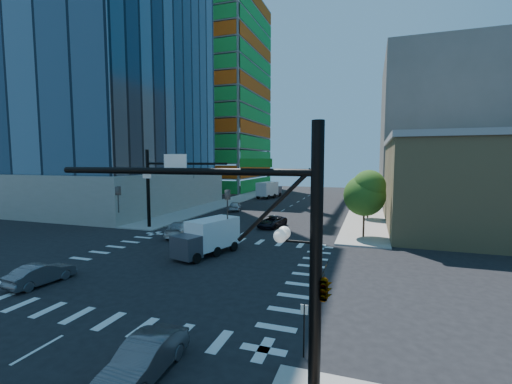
% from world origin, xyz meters
% --- Properties ---
extents(ground, '(160.00, 160.00, 0.00)m').
position_xyz_m(ground, '(0.00, 0.00, 0.00)').
color(ground, black).
rests_on(ground, ground).
extents(road_markings, '(20.00, 20.00, 0.01)m').
position_xyz_m(road_markings, '(0.00, 0.00, 0.01)').
color(road_markings, silver).
rests_on(road_markings, ground).
extents(sidewalk_ne, '(5.00, 60.00, 0.15)m').
position_xyz_m(sidewalk_ne, '(12.50, 40.00, 0.07)').
color(sidewalk_ne, gray).
rests_on(sidewalk_ne, ground).
extents(sidewalk_nw, '(5.00, 60.00, 0.15)m').
position_xyz_m(sidewalk_nw, '(-12.50, 40.00, 0.07)').
color(sidewalk_nw, gray).
rests_on(sidewalk_nw, ground).
extents(construction_building, '(25.16, 34.50, 70.60)m').
position_xyz_m(construction_building, '(-27.41, 61.93, 24.61)').
color(construction_building, gray).
rests_on(construction_building, ground).
extents(commercial_building, '(20.50, 22.50, 10.60)m').
position_xyz_m(commercial_building, '(25.00, 22.00, 5.31)').
color(commercial_building, tan).
rests_on(commercial_building, ground).
extents(bg_building_ne, '(24.00, 30.00, 28.00)m').
position_xyz_m(bg_building_ne, '(27.00, 55.00, 14.00)').
color(bg_building_ne, '#5D5A54').
rests_on(bg_building_ne, ground).
extents(signal_mast_se, '(10.51, 2.48, 9.00)m').
position_xyz_m(signal_mast_se, '(10.60, -11.50, 5.01)').
color(signal_mast_se, black).
rests_on(signal_mast_se, sidewalk_se).
extents(signal_mast_nw, '(10.20, 0.40, 9.00)m').
position_xyz_m(signal_mast_nw, '(-10.00, 11.50, 5.49)').
color(signal_mast_nw, black).
rests_on(signal_mast_nw, sidewalk_nw).
extents(tree_south, '(4.16, 4.16, 6.82)m').
position_xyz_m(tree_south, '(12.63, 13.90, 4.69)').
color(tree_south, '#382316').
rests_on(tree_south, sidewalk_ne).
extents(tree_north, '(3.54, 3.52, 5.78)m').
position_xyz_m(tree_north, '(12.93, 25.90, 3.99)').
color(tree_north, '#382316').
rests_on(tree_north, sidewalk_ne).
extents(no_parking_sign, '(0.30, 0.06, 2.20)m').
position_xyz_m(no_parking_sign, '(10.70, -9.00, 1.38)').
color(no_parking_sign, black).
rests_on(no_parking_sign, ground).
extents(car_nb_right, '(1.67, 4.32, 1.40)m').
position_xyz_m(car_nb_right, '(5.40, -12.11, 0.70)').
color(car_nb_right, '#4D4C51').
rests_on(car_nb_right, ground).
extents(car_nb_far, '(3.00, 5.08, 1.32)m').
position_xyz_m(car_nb_far, '(2.07, 16.48, 0.66)').
color(car_nb_far, black).
rests_on(car_nb_far, ground).
extents(car_sb_near, '(3.50, 5.69, 1.54)m').
position_xyz_m(car_sb_near, '(-5.80, 8.86, 0.77)').
color(car_sb_near, silver).
rests_on(car_sb_near, ground).
extents(car_sb_mid, '(2.63, 4.50, 1.44)m').
position_xyz_m(car_sb_mid, '(-7.08, 27.49, 0.72)').
color(car_sb_mid, silver).
rests_on(car_sb_mid, ground).
extents(car_sb_cross, '(1.84, 4.24, 1.36)m').
position_xyz_m(car_sb_cross, '(-6.79, -6.24, 0.68)').
color(car_sb_cross, '#57565C').
rests_on(car_sb_cross, ground).
extents(box_truck_near, '(3.93, 6.08, 2.95)m').
position_xyz_m(box_truck_near, '(0.13, 3.15, 1.31)').
color(box_truck_near, black).
rests_on(box_truck_near, ground).
extents(box_truck_far, '(4.04, 6.87, 3.37)m').
position_xyz_m(box_truck_far, '(-7.09, 46.82, 1.49)').
color(box_truck_far, black).
rests_on(box_truck_far, ground).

